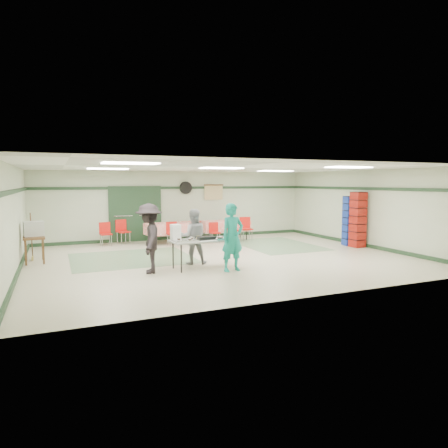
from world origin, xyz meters
name	(u,v)px	position (x,y,z in m)	size (l,w,h in m)	color
floor	(221,258)	(0.00, 0.00, 0.00)	(11.00, 11.00, 0.00)	#BEB899
ceiling	(221,168)	(0.00, 0.00, 2.70)	(11.00, 11.00, 0.00)	white
wall_back	(178,205)	(0.00, 4.50, 1.35)	(11.00, 11.00, 0.00)	beige
wall_front	(310,230)	(0.00, -4.50, 1.35)	(11.00, 11.00, 0.00)	beige
wall_left	(14,220)	(-5.50, 0.00, 1.35)	(9.00, 9.00, 0.00)	beige
wall_right	(366,209)	(5.50, 0.00, 1.35)	(9.00, 9.00, 0.00)	beige
trim_back	(178,188)	(0.00, 4.47, 2.05)	(11.00, 0.06, 0.10)	#1E3821
baseboard_back	(179,237)	(0.00, 4.47, 0.06)	(11.00, 0.06, 0.12)	#1E3821
trim_left	(14,191)	(-5.47, 0.00, 2.05)	(9.00, 0.06, 0.10)	#1E3821
baseboard_left	(18,272)	(-5.47, 0.00, 0.06)	(9.00, 0.06, 0.12)	#1E3821
trim_right	(366,189)	(5.47, 0.00, 2.05)	(9.00, 0.06, 0.10)	#1E3821
baseboard_right	(364,245)	(5.47, 0.00, 0.06)	(9.00, 0.06, 0.12)	#1E3821
green_patch_a	(132,258)	(-2.50, 1.00, 0.00)	(3.50, 3.00, 0.01)	gray
green_patch_b	(277,245)	(2.80, 1.50, 0.00)	(2.50, 3.50, 0.01)	gray
double_door_left	(123,215)	(-2.20, 4.44, 1.05)	(0.90, 0.06, 2.10)	gray
double_door_right	(148,214)	(-1.25, 4.44, 1.05)	(0.90, 0.06, 2.10)	gray
door_frame	(136,214)	(-1.73, 4.42, 1.05)	(2.00, 0.03, 2.15)	#1E3821
wall_fan	(186,188)	(0.30, 4.44, 2.05)	(0.50, 0.50, 0.10)	black
scroll_banner	(214,192)	(1.50, 4.44, 1.85)	(0.80, 0.02, 0.60)	tan
serving_table	(204,241)	(-0.95, -1.10, 0.71)	(1.85, 0.88, 0.76)	#ABABA6
sheet_tray_right	(223,238)	(-0.44, -1.19, 0.77)	(0.56, 0.42, 0.02)	silver
sheet_tray_mid	(201,238)	(-0.99, -0.96, 0.77)	(0.54, 0.41, 0.02)	silver
sheet_tray_left	(185,241)	(-1.51, -1.20, 0.77)	(0.61, 0.46, 0.02)	silver
baking_pan	(205,238)	(-0.92, -1.10, 0.80)	(0.49, 0.31, 0.08)	black
foam_box_stack	(176,232)	(-1.70, -0.99, 0.97)	(0.23, 0.21, 0.42)	white
volunteer_teal	(232,237)	(-0.42, -1.74, 0.87)	(0.63, 0.42, 1.74)	#159081
volunteer_grey	(193,237)	(-1.06, -0.51, 0.77)	(0.75, 0.58, 1.53)	gray
volunteer_dark	(149,238)	(-2.43, -1.13, 0.88)	(1.13, 0.65, 1.75)	black
dining_table_a	(225,226)	(1.59, 3.43, 0.57)	(1.90, 0.88, 0.77)	red
dining_table_b	(171,228)	(-0.61, 3.43, 0.57)	(1.96, 1.05, 0.77)	red
chair_a	(233,228)	(1.66, 2.87, 0.54)	(0.46, 0.46, 0.88)	red
chair_b	(214,230)	(0.90, 2.86, 0.47)	(0.39, 0.39, 0.78)	red
chair_c	(246,226)	(2.22, 2.87, 0.57)	(0.49, 0.49, 0.92)	red
chair_d	(172,231)	(-0.72, 2.86, 0.52)	(0.41, 0.41, 0.86)	red
chair_loose_a	(122,229)	(-2.32, 3.91, 0.55)	(0.53, 0.53, 0.90)	red
chair_loose_b	(105,232)	(-2.95, 3.71, 0.52)	(0.42, 0.42, 0.85)	red
crate_stack_blue_a	(350,221)	(5.15, 0.40, 0.89)	(0.39, 0.39, 1.78)	#1A3C9E
crate_stack_red	(358,220)	(5.15, -0.02, 0.97)	(0.43, 0.43, 1.94)	maroon
crate_stack_blue_b	(357,220)	(5.15, 0.00, 0.96)	(0.37, 0.37, 1.92)	#1A3C9E
printer_table	(34,240)	(-5.15, 1.43, 0.64)	(0.60, 0.89, 0.74)	brown
office_printer	(34,229)	(-5.15, 1.58, 0.95)	(0.52, 0.46, 0.41)	beige
broom	(31,236)	(-5.23, 1.87, 0.71)	(0.03, 0.03, 1.38)	brown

